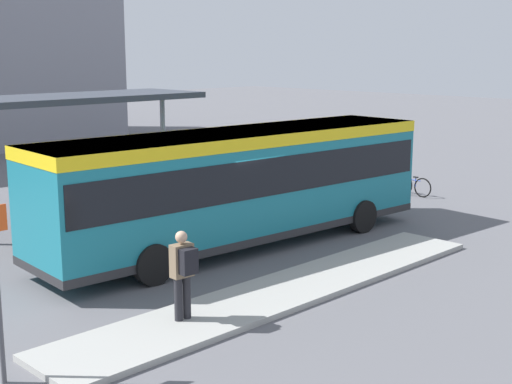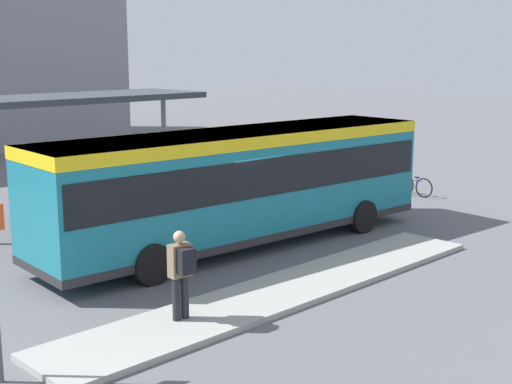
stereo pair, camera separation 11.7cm
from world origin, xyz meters
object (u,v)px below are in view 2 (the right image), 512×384
(city_bus, at_px, (241,179))
(pedestrian_waiting, at_px, (181,270))
(bicycle_red, at_px, (377,180))
(potted_planter_near_shelter, at_px, (76,217))
(bicycle_white, at_px, (360,178))
(bicycle_blue, at_px, (413,186))
(bicycle_green, at_px, (395,182))

(city_bus, bearing_deg, pedestrian_waiting, -140.77)
(bicycle_red, bearing_deg, pedestrian_waiting, 112.68)
(city_bus, height_order, potted_planter_near_shelter, city_bus)
(city_bus, relative_size, bicycle_red, 6.65)
(bicycle_white, bearing_deg, pedestrian_waiting, -68.41)
(bicycle_blue, height_order, bicycle_white, bicycle_white)
(city_bus, relative_size, bicycle_green, 6.49)
(pedestrian_waiting, bearing_deg, bicycle_white, -61.23)
(city_bus, bearing_deg, potted_planter_near_shelter, 135.37)
(bicycle_green, bearing_deg, bicycle_white, 12.21)
(bicycle_blue, distance_m, bicycle_green, 0.76)
(bicycle_green, bearing_deg, potted_planter_near_shelter, 90.32)
(bicycle_white, distance_m, potted_planter_near_shelter, 11.73)
(bicycle_blue, height_order, bicycle_green, bicycle_green)
(city_bus, relative_size, bicycle_blue, 7.03)
(city_bus, height_order, bicycle_white, city_bus)
(bicycle_white, xyz_separation_m, potted_planter_near_shelter, (-11.71, 0.49, 0.34))
(city_bus, distance_m, pedestrian_waiting, 5.68)
(bicycle_green, distance_m, potted_planter_near_shelter, 11.95)
(bicycle_white, bearing_deg, bicycle_green, -0.56)
(pedestrian_waiting, height_order, potted_planter_near_shelter, pedestrian_waiting)
(pedestrian_waiting, height_order, bicycle_red, pedestrian_waiting)
(bicycle_green, bearing_deg, bicycle_blue, -172.07)
(bicycle_red, bearing_deg, bicycle_white, 0.09)
(bicycle_blue, height_order, bicycle_red, bicycle_red)
(city_bus, xyz_separation_m, potted_planter_near_shelter, (-2.92, 3.29, -1.08))
(bicycle_blue, relative_size, potted_planter_near_shelter, 1.18)
(bicycle_green, distance_m, bicycle_white, 1.51)
(bicycle_blue, height_order, potted_planter_near_shelter, potted_planter_near_shelter)
(bicycle_blue, bearing_deg, bicycle_green, -1.58)
(city_bus, xyz_separation_m, pedestrian_waiting, (-4.59, -3.27, -0.68))
(bicycle_red, bearing_deg, bicycle_green, -173.63)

